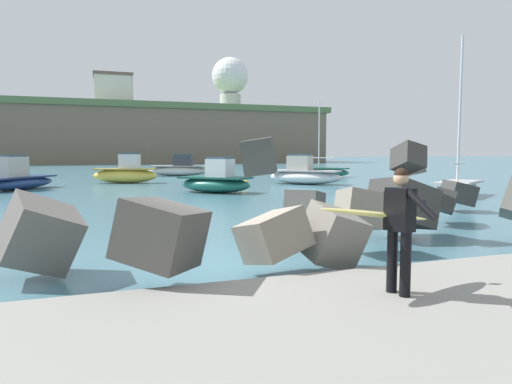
% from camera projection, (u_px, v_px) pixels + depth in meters
% --- Properties ---
extents(ground_plane, '(400.00, 400.00, 0.00)m').
position_uv_depth(ground_plane, '(226.00, 266.00, 8.99)').
color(ground_plane, '#42707F').
extents(walkway_path, '(48.00, 4.40, 0.24)m').
position_uv_depth(walkway_path, '(320.00, 338.00, 5.21)').
color(walkway_path, gray).
rests_on(walkway_path, ground).
extents(breakwater_jetty, '(32.03, 8.14, 3.49)m').
position_uv_depth(breakwater_jetty, '(176.00, 203.00, 10.01)').
color(breakwater_jetty, slate).
rests_on(breakwater_jetty, ground).
extents(surfer_with_board, '(2.12, 1.33, 1.78)m').
position_uv_depth(surfer_with_board, '(392.00, 220.00, 6.43)').
color(surfer_with_board, black).
rests_on(surfer_with_board, walkway_path).
extents(boat_near_left, '(4.35, 4.95, 6.82)m').
position_uv_depth(boat_near_left, '(322.00, 171.00, 42.01)').
color(boat_near_left, '#1E6656').
rests_on(boat_near_left, ground).
extents(boat_near_centre, '(6.02, 3.76, 2.08)m').
position_uv_depth(boat_near_centre, '(179.00, 169.00, 43.40)').
color(boat_near_centre, beige).
rests_on(boat_near_centre, ground).
extents(boat_near_right, '(4.36, 4.31, 1.99)m').
position_uv_depth(boat_near_right, '(216.00, 181.00, 25.38)').
color(boat_near_right, '#1E6656').
rests_on(boat_near_right, ground).
extents(boat_mid_centre, '(4.35, 3.71, 7.98)m').
position_uv_depth(boat_mid_centre, '(459.00, 187.00, 23.32)').
color(boat_mid_centre, white).
rests_on(boat_mid_centre, ground).
extents(boat_mid_right, '(5.03, 5.14, 2.11)m').
position_uv_depth(boat_mid_right, '(304.00, 174.00, 32.10)').
color(boat_mid_right, white).
rests_on(boat_mid_right, ground).
extents(boat_far_left, '(4.87, 2.98, 2.22)m').
position_uv_depth(boat_far_left, '(126.00, 173.00, 33.20)').
color(boat_far_left, '#EAC64C').
rests_on(boat_far_left, ground).
extents(boat_far_right, '(4.36, 5.46, 2.10)m').
position_uv_depth(boat_far_right, '(17.00, 179.00, 27.30)').
color(boat_far_right, navy).
rests_on(boat_far_right, ground).
extents(mooring_buoy_inner, '(0.44, 0.44, 0.44)m').
position_uv_depth(mooring_buoy_inner, '(245.00, 184.00, 29.55)').
color(mooring_buoy_inner, yellow).
rests_on(mooring_buoy_inner, ground).
extents(headland_bluff, '(98.74, 33.94, 11.92)m').
position_uv_depth(headland_bluff, '(89.00, 135.00, 98.81)').
color(headland_bluff, '#756651').
rests_on(headland_bluff, ground).
extents(radar_dome, '(8.26, 8.26, 11.71)m').
position_uv_depth(radar_dome, '(230.00, 79.00, 103.71)').
color(radar_dome, silver).
rests_on(radar_dome, headland_bluff).
extents(station_building_central, '(7.45, 6.16, 5.83)m').
position_uv_depth(station_building_central, '(113.00, 90.00, 92.77)').
color(station_building_central, silver).
rests_on(station_building_central, headland_bluff).
extents(station_building_east, '(7.91, 4.85, 6.58)m').
position_uv_depth(station_building_east, '(113.00, 89.00, 94.72)').
color(station_building_east, silver).
rests_on(station_building_east, headland_bluff).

